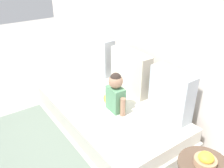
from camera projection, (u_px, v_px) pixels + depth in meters
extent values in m
plane|color=#B2ADA3|center=(106.00, 125.00, 3.05)|extent=(12.00, 12.00, 0.00)
cube|color=silver|center=(148.00, 17.00, 2.76)|extent=(5.29, 0.10, 2.53)
cube|color=beige|center=(106.00, 118.00, 2.99)|extent=(2.09, 0.92, 0.23)
cube|color=silver|center=(106.00, 104.00, 2.90)|extent=(2.03, 0.89, 0.16)
cube|color=#B2BCC6|center=(101.00, 55.00, 3.40)|extent=(0.45, 0.16, 0.52)
cube|color=beige|center=(130.00, 72.00, 2.93)|extent=(0.58, 0.16, 0.51)
cube|color=#B2BCC6|center=(171.00, 94.00, 2.46)|extent=(0.48, 0.16, 0.51)
cube|color=#568E66|center=(116.00, 99.00, 2.60)|extent=(0.21, 0.14, 0.27)
sphere|color=#9E755B|center=(116.00, 81.00, 2.50)|extent=(0.15, 0.15, 0.15)
sphere|color=#2D231E|center=(116.00, 78.00, 2.49)|extent=(0.12, 0.12, 0.12)
cylinder|color=#9E755B|center=(109.00, 97.00, 2.71)|extent=(0.06, 0.06, 0.21)
cylinder|color=#9E755B|center=(123.00, 107.00, 2.52)|extent=(0.06, 0.06, 0.21)
ellipsoid|color=yellow|center=(105.00, 99.00, 2.82)|extent=(0.17, 0.12, 0.04)
cylinder|color=brown|center=(204.00, 165.00, 1.81)|extent=(0.39, 0.39, 0.03)
cylinder|color=tan|center=(205.00, 161.00, 1.79)|extent=(0.16, 0.16, 0.05)
ellipsoid|color=gold|center=(206.00, 157.00, 1.77)|extent=(0.11, 0.11, 0.07)
cube|color=slate|center=(26.00, 160.00, 2.53)|extent=(1.89, 1.00, 0.01)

